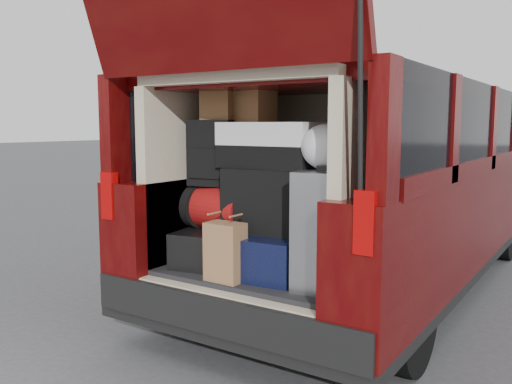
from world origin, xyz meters
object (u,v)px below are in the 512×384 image
black_hardshell (217,246)px  twotone_duffel (271,145)px  kraft_bag (225,252)px  black_soft_case (272,200)px  backpack (213,153)px  navy_hardshell (271,253)px  red_duffel (221,208)px  silver_roller (327,229)px

black_hardshell → twotone_duffel: twotone_duffel is taller
kraft_bag → black_soft_case: bearing=71.5°
kraft_bag → backpack: 0.72m
navy_hardshell → black_soft_case: 0.33m
black_hardshell → kraft_bag: size_ratio=1.66×
twotone_duffel → red_duffel: bearing=-169.8°
navy_hardshell → black_hardshell: bearing=172.8°
red_duffel → kraft_bag: bearing=-42.1°
kraft_bag → red_duffel: 0.43m
kraft_bag → twotone_duffel: bearing=75.0°
navy_hardshell → silver_roller: size_ratio=0.88×
silver_roller → red_duffel: silver_roller is taller
black_soft_case → black_hardshell: bearing=176.3°
backpack → black_hardshell: bearing=-25.0°
kraft_bag → silver_roller: bearing=24.4°
kraft_bag → red_duffel: bearing=131.9°
black_hardshell → twotone_duffel: size_ratio=0.92×
kraft_bag → twotone_duffel: 0.72m
red_duffel → backpack: (-0.08, 0.02, 0.36)m
navy_hardshell → twotone_duffel: 0.67m
red_duffel → black_soft_case: (0.37, 0.04, 0.08)m
navy_hardshell → red_duffel: bearing=174.2°
backpack → black_soft_case: bearing=-8.5°
silver_roller → kraft_bag: silver_roller is taller
black_soft_case → twotone_duffel: size_ratio=0.87×
navy_hardshell → silver_roller: 0.46m
black_hardshell → silver_roller: 0.87m
silver_roller → red_duffel: bearing=169.6°
kraft_bag → twotone_duffel: size_ratio=0.55×
red_duffel → black_hardshell: bearing=172.9°
silver_roller → kraft_bag: size_ratio=1.91×
navy_hardshell → silver_roller: (0.41, -0.06, 0.21)m
black_hardshell → black_soft_case: 0.53m
navy_hardshell → twotone_duffel: twotone_duffel is taller
silver_roller → backpack: bearing=168.6°
black_soft_case → red_duffel: bearing=178.4°
black_soft_case → backpack: (-0.44, -0.02, 0.28)m
red_duffel → navy_hardshell: bearing=6.9°
black_hardshell → kraft_bag: 0.42m
black_soft_case → navy_hardshell: bearing=-68.9°
backpack → twotone_duffel: (0.43, 0.04, 0.06)m
black_hardshell → navy_hardshell: 0.43m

